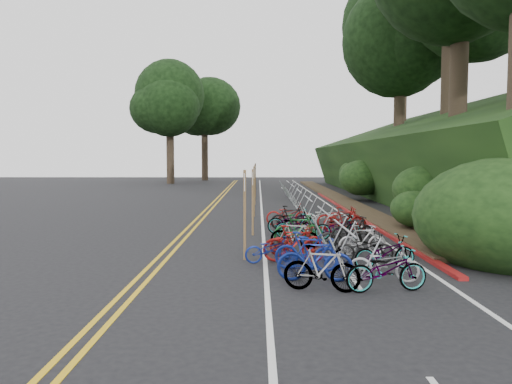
% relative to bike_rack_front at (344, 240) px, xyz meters
% --- Properties ---
extents(ground, '(120.00, 120.00, 0.00)m').
position_rel_bike_rack_front_xyz_m(ground, '(-2.92, 1.48, -0.89)').
color(ground, black).
rests_on(ground, ground).
extents(road_markings, '(7.47, 80.00, 0.01)m').
position_rel_bike_rack_front_xyz_m(road_markings, '(-2.29, 11.58, -0.89)').
color(road_markings, gold).
rests_on(road_markings, ground).
extents(red_curb, '(0.25, 28.00, 0.10)m').
position_rel_bike_rack_front_xyz_m(red_curb, '(2.78, 13.48, -0.84)').
color(red_curb, maroon).
rests_on(red_curb, ground).
extents(embankment, '(14.30, 48.14, 9.11)m').
position_rel_bike_rack_front_xyz_m(embankment, '(10.04, 20.52, 1.67)').
color(embankment, black).
rests_on(embankment, ground).
extents(tree_cluster, '(33.97, 55.30, 21.11)m').
position_rel_bike_rack_front_xyz_m(tree_cluster, '(6.83, 23.51, 12.21)').
color(tree_cluster, '#2D2319').
rests_on(tree_cluster, ground).
extents(bike_rack_front, '(1.17, 3.06, 1.23)m').
position_rel_bike_rack_front_xyz_m(bike_rack_front, '(0.00, 0.00, 0.00)').
color(bike_rack_front, '#9C9FA7').
rests_on(bike_rack_front, ground).
extents(bike_racks_rest, '(1.14, 23.00, 1.17)m').
position_rel_bike_rack_front_xyz_m(bike_racks_rest, '(0.08, 14.48, -0.04)').
color(bike_racks_rest, '#9C9FA7').
rests_on(bike_racks_rest, ground).
extents(signpost_near, '(0.08, 0.40, 2.59)m').
position_rel_bike_rack_front_xyz_m(signpost_near, '(-2.51, 1.94, 0.59)').
color(signpost_near, brown).
rests_on(signpost_near, ground).
extents(signposts_rest, '(0.08, 18.40, 2.50)m').
position_rel_bike_rack_front_xyz_m(signposts_rest, '(-2.32, 15.48, 0.54)').
color(signposts_rest, brown).
rests_on(signposts_rest, ground).
extents(bike_front, '(0.82, 1.55, 0.77)m').
position_rel_bike_rack_front_xyz_m(bike_front, '(-1.77, 1.56, -0.51)').
color(bike_front, navy).
rests_on(bike_front, ground).
extents(bike_valet, '(3.17, 12.48, 1.09)m').
position_rel_bike_rack_front_xyz_m(bike_valet, '(0.02, 3.75, -0.42)').
color(bike_valet, slate).
rests_on(bike_valet, ground).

